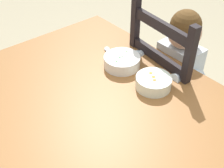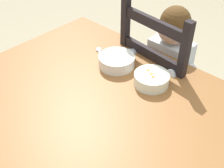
% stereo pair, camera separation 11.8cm
% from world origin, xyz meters
% --- Properties ---
extents(dining_table, '(1.33, 0.97, 0.71)m').
position_xyz_m(dining_table, '(0.00, 0.00, 0.61)').
color(dining_table, '#915D31').
rests_on(dining_table, ground).
extents(dining_chair, '(0.46, 0.46, 0.99)m').
position_xyz_m(dining_chair, '(-0.04, 0.53, 0.46)').
color(dining_chair, black).
rests_on(dining_chair, ground).
extents(child_figure, '(0.32, 0.31, 0.94)m').
position_xyz_m(child_figure, '(-0.04, 0.53, 0.62)').
color(child_figure, silver).
rests_on(child_figure, ground).
extents(bowl_of_peas, '(0.17, 0.17, 0.06)m').
position_xyz_m(bowl_of_peas, '(-0.14, 0.24, 0.74)').
color(bowl_of_peas, white).
rests_on(bowl_of_peas, dining_table).
extents(bowl_of_carrots, '(0.16, 0.16, 0.05)m').
position_xyz_m(bowl_of_carrots, '(0.07, 0.24, 0.73)').
color(bowl_of_carrots, white).
rests_on(bowl_of_carrots, dining_table).
extents(spoon, '(0.12, 0.10, 0.01)m').
position_xyz_m(spoon, '(-0.29, 0.26, 0.71)').
color(spoon, silver).
rests_on(spoon, dining_table).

